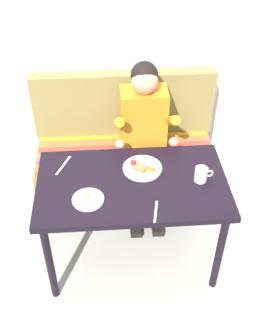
{
  "coord_description": "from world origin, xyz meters",
  "views": [
    {
      "loc": [
        -0.14,
        -1.89,
        2.46
      ],
      "look_at": [
        0.0,
        0.15,
        0.72
      ],
      "focal_mm": 43.85,
      "sensor_mm": 36.0,
      "label": 1
    }
  ],
  "objects_px": {
    "person": "(144,127)",
    "knife": "(63,165)",
    "couch": "(125,156)",
    "fork": "(156,212)",
    "coffee_mug": "(201,174)",
    "plate_breakfast": "(142,168)",
    "plate_eggs": "(88,199)",
    "table": "(132,192)"
  },
  "relations": [
    {
      "from": "person",
      "to": "knife",
      "type": "bearing_deg",
      "value": -145.26
    },
    {
      "from": "couch",
      "to": "fork",
      "type": "distance_m",
      "value": 1.11
    },
    {
      "from": "coffee_mug",
      "to": "couch",
      "type": "bearing_deg",
      "value": 119.08
    },
    {
      "from": "coffee_mug",
      "to": "fork",
      "type": "relative_size",
      "value": 0.69
    },
    {
      "from": "plate_breakfast",
      "to": "fork",
      "type": "height_order",
      "value": "plate_breakfast"
    },
    {
      "from": "couch",
      "to": "coffee_mug",
      "type": "bearing_deg",
      "value": -60.92
    },
    {
      "from": "plate_breakfast",
      "to": "plate_eggs",
      "type": "height_order",
      "value": "plate_breakfast"
    },
    {
      "from": "coffee_mug",
      "to": "plate_breakfast",
      "type": "bearing_deg",
      "value": 159.85
    },
    {
      "from": "fork",
      "to": "person",
      "type": "bearing_deg",
      "value": 99.93
    },
    {
      "from": "plate_eggs",
      "to": "coffee_mug",
      "type": "distance_m",
      "value": 0.72
    },
    {
      "from": "fork",
      "to": "knife",
      "type": "distance_m",
      "value": 0.72
    },
    {
      "from": "person",
      "to": "knife",
      "type": "distance_m",
      "value": 0.7
    },
    {
      "from": "table",
      "to": "fork",
      "type": "height_order",
      "value": "fork"
    },
    {
      "from": "table",
      "to": "plate_breakfast",
      "type": "relative_size",
      "value": 4.69
    },
    {
      "from": "knife",
      "to": "table",
      "type": "bearing_deg",
      "value": 0.01
    },
    {
      "from": "person",
      "to": "fork",
      "type": "bearing_deg",
      "value": -91.05
    },
    {
      "from": "plate_breakfast",
      "to": "coffee_mug",
      "type": "xyz_separation_m",
      "value": [
        0.36,
        -0.13,
        0.04
      ]
    },
    {
      "from": "fork",
      "to": "couch",
      "type": "bearing_deg",
      "value": 107.5
    },
    {
      "from": "table",
      "to": "knife",
      "type": "relative_size",
      "value": 6.0
    },
    {
      "from": "fork",
      "to": "knife",
      "type": "height_order",
      "value": "same"
    },
    {
      "from": "person",
      "to": "coffee_mug",
      "type": "distance_m",
      "value": 0.67
    },
    {
      "from": "couch",
      "to": "person",
      "type": "height_order",
      "value": "person"
    },
    {
      "from": "table",
      "to": "plate_breakfast",
      "type": "bearing_deg",
      "value": 58.38
    },
    {
      "from": "coffee_mug",
      "to": "table",
      "type": "bearing_deg",
      "value": 178.5
    },
    {
      "from": "table",
      "to": "couch",
      "type": "xyz_separation_m",
      "value": [
        0.0,
        0.76,
        -0.32
      ]
    },
    {
      "from": "couch",
      "to": "knife",
      "type": "xyz_separation_m",
      "value": [
        -0.44,
        -0.57,
        0.4
      ]
    },
    {
      "from": "plate_eggs",
      "to": "fork",
      "type": "bearing_deg",
      "value": -17.29
    },
    {
      "from": "person",
      "to": "fork",
      "type": "xyz_separation_m",
      "value": [
        -0.02,
        -0.85,
        -0.01
      ]
    },
    {
      "from": "person",
      "to": "coffee_mug",
      "type": "height_order",
      "value": "person"
    },
    {
      "from": "coffee_mug",
      "to": "fork",
      "type": "bearing_deg",
      "value": -141.18
    },
    {
      "from": "person",
      "to": "table",
      "type": "bearing_deg",
      "value": -102.73
    },
    {
      "from": "couch",
      "to": "fork",
      "type": "relative_size",
      "value": 8.47
    },
    {
      "from": "knife",
      "to": "couch",
      "type": "bearing_deg",
      "value": 76.17
    },
    {
      "from": "coffee_mug",
      "to": "fork",
      "type": "xyz_separation_m",
      "value": [
        -0.31,
        -0.25,
        -0.05
      ]
    },
    {
      "from": "couch",
      "to": "plate_breakfast",
      "type": "distance_m",
      "value": 0.77
    },
    {
      "from": "couch",
      "to": "person",
      "type": "xyz_separation_m",
      "value": [
        0.13,
        -0.17,
        0.41
      ]
    },
    {
      "from": "table",
      "to": "coffee_mug",
      "type": "xyz_separation_m",
      "value": [
        0.43,
        -0.01,
        0.13
      ]
    },
    {
      "from": "person",
      "to": "plate_breakfast",
      "type": "bearing_deg",
      "value": -97.19
    },
    {
      "from": "plate_eggs",
      "to": "coffee_mug",
      "type": "relative_size",
      "value": 1.63
    },
    {
      "from": "plate_breakfast",
      "to": "plate_eggs",
      "type": "relative_size",
      "value": 1.33
    },
    {
      "from": "person",
      "to": "plate_eggs",
      "type": "xyz_separation_m",
      "value": [
        -0.41,
        -0.73,
        -0.0
      ]
    },
    {
      "from": "coffee_mug",
      "to": "knife",
      "type": "height_order",
      "value": "coffee_mug"
    }
  ]
}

